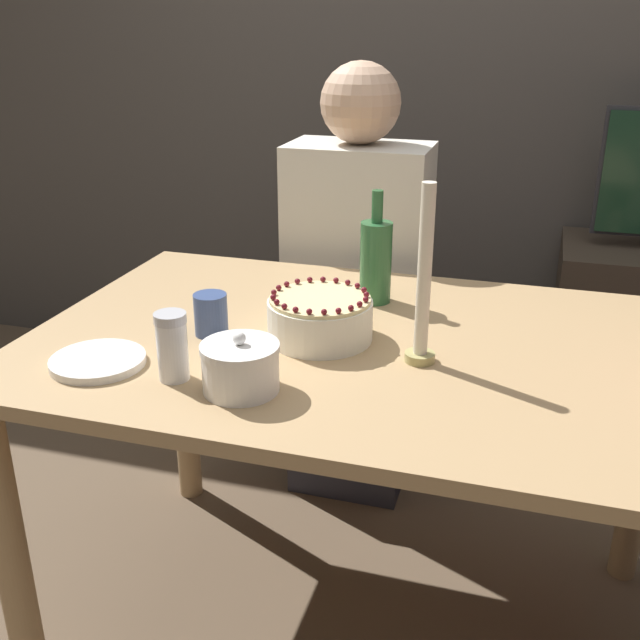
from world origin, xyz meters
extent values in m
plane|color=brown|center=(0.00, 0.00, 0.00)|extent=(12.00, 12.00, 0.00)
cube|color=#4C4742|center=(0.00, 1.40, 1.30)|extent=(8.00, 0.05, 2.60)
cube|color=tan|center=(0.00, 0.00, 0.75)|extent=(1.39, 0.90, 0.03)
cylinder|color=tan|center=(-0.63, -0.39, 0.37)|extent=(0.07, 0.07, 0.74)
cylinder|color=tan|center=(-0.63, 0.39, 0.37)|extent=(0.07, 0.07, 0.74)
cylinder|color=white|center=(-0.09, -0.02, 0.81)|extent=(0.22, 0.22, 0.08)
cylinder|color=beige|center=(-0.09, -0.02, 0.85)|extent=(0.21, 0.21, 0.01)
sphere|color=maroon|center=(0.01, -0.02, 0.86)|extent=(0.01, 0.01, 0.01)
sphere|color=maroon|center=(0.00, 0.01, 0.86)|extent=(0.01, 0.01, 0.01)
sphere|color=maroon|center=(-0.01, 0.04, 0.86)|extent=(0.01, 0.01, 0.01)
sphere|color=maroon|center=(-0.03, 0.06, 0.86)|extent=(0.01, 0.01, 0.01)
sphere|color=maroon|center=(-0.06, 0.07, 0.86)|extent=(0.01, 0.01, 0.01)
sphere|color=maroon|center=(-0.08, 0.08, 0.86)|extent=(0.01, 0.01, 0.01)
sphere|color=maroon|center=(-0.11, 0.08, 0.86)|extent=(0.01, 0.01, 0.01)
sphere|color=maroon|center=(-0.14, 0.07, 0.86)|extent=(0.01, 0.01, 0.01)
sphere|color=maroon|center=(-0.16, 0.05, 0.86)|extent=(0.01, 0.01, 0.01)
sphere|color=maroon|center=(-0.18, 0.03, 0.86)|extent=(0.01, 0.01, 0.01)
sphere|color=maroon|center=(-0.18, 0.00, 0.86)|extent=(0.01, 0.01, 0.01)
sphere|color=maroon|center=(-0.18, -0.03, 0.86)|extent=(0.01, 0.01, 0.01)
sphere|color=maroon|center=(-0.18, -0.06, 0.86)|extent=(0.01, 0.01, 0.01)
sphere|color=maroon|center=(-0.16, -0.08, 0.86)|extent=(0.01, 0.01, 0.01)
sphere|color=maroon|center=(-0.14, -0.10, 0.86)|extent=(0.01, 0.01, 0.01)
sphere|color=maroon|center=(-0.11, -0.11, 0.86)|extent=(0.01, 0.01, 0.01)
sphere|color=maroon|center=(-0.08, -0.11, 0.86)|extent=(0.01, 0.01, 0.01)
sphere|color=maroon|center=(-0.06, -0.10, 0.86)|extent=(0.01, 0.01, 0.01)
sphere|color=maroon|center=(-0.03, -0.09, 0.86)|extent=(0.01, 0.01, 0.01)
sphere|color=maroon|center=(-0.01, -0.07, 0.86)|extent=(0.01, 0.01, 0.01)
sphere|color=maroon|center=(0.00, -0.04, 0.86)|extent=(0.01, 0.01, 0.01)
cylinder|color=white|center=(-0.16, -0.28, 0.81)|extent=(0.14, 0.14, 0.08)
cylinder|color=white|center=(-0.16, -0.28, 0.85)|extent=(0.14, 0.14, 0.01)
sphere|color=white|center=(-0.16, -0.28, 0.87)|extent=(0.02, 0.02, 0.02)
cylinder|color=white|center=(-0.30, -0.27, 0.82)|extent=(0.06, 0.06, 0.11)
cylinder|color=silver|center=(-0.30, -0.27, 0.89)|extent=(0.06, 0.06, 0.02)
cylinder|color=white|center=(-0.46, -0.26, 0.77)|extent=(0.18, 0.18, 0.01)
cylinder|color=white|center=(-0.46, -0.26, 0.78)|extent=(0.18, 0.18, 0.01)
cylinder|color=tan|center=(0.13, -0.06, 0.78)|extent=(0.06, 0.06, 0.02)
cylinder|color=silver|center=(0.13, -0.06, 0.95)|extent=(0.03, 0.03, 0.33)
cylinder|color=#2D6638|center=(-0.03, 0.23, 0.86)|extent=(0.07, 0.07, 0.19)
cylinder|color=#2D6638|center=(-0.03, 0.23, 0.99)|extent=(0.03, 0.03, 0.07)
cylinder|color=#384C7F|center=(-0.32, -0.06, 0.81)|extent=(0.07, 0.07, 0.09)
cube|color=#2D2D38|center=(-0.18, 0.65, 0.23)|extent=(0.34, 0.34, 0.45)
cube|color=silver|center=(-0.18, 0.65, 0.76)|extent=(0.40, 0.24, 0.61)
sphere|color=#D8AD8C|center=(-0.18, 0.65, 1.17)|extent=(0.22, 0.22, 0.22)
camera|label=1|loc=(0.32, -1.38, 1.39)|focal=42.00mm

